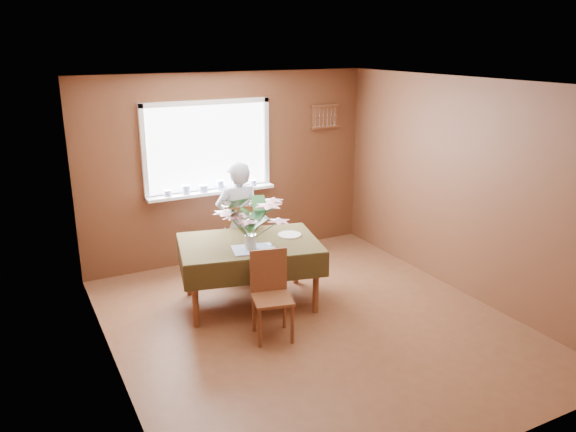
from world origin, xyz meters
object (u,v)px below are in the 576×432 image
chair_near (271,290)px  flower_bouquet (250,217)px  seated_woman (238,222)px  dining_table (249,249)px  chair_far (243,238)px

chair_near → flower_bouquet: flower_bouquet is taller
chair_near → seated_woman: seated_woman is taller
flower_bouquet → chair_near: bearing=-92.5°
dining_table → flower_bouquet: bearing=-96.5°
flower_bouquet → seated_woman: bearing=75.6°
chair_far → chair_near: chair_far is taller
dining_table → chair_near: size_ratio=1.94×
chair_far → flower_bouquet: size_ratio=1.52×
dining_table → chair_near: chair_near is taller
dining_table → chair_near: 0.77m
chair_far → flower_bouquet: flower_bouquet is taller
chair_near → flower_bouquet: (0.02, 0.54, 0.61)m
chair_far → flower_bouquet: 1.11m
dining_table → seated_woman: 0.71m
chair_far → flower_bouquet: bearing=96.9°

